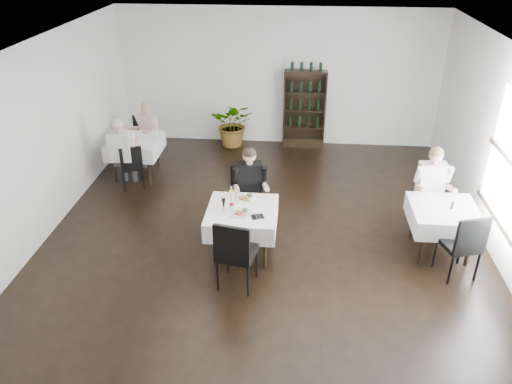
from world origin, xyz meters
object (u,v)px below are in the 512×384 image
diner_main (250,184)px  main_table (242,218)px  potted_tree (234,124)px  wine_shelf (304,110)px

diner_main → main_table: bearing=-94.8°
potted_tree → wine_shelf: bearing=4.2°
wine_shelf → potted_tree: (-1.57, -0.11, -0.33)m
potted_tree → diner_main: diner_main is taller
main_table → potted_tree: size_ratio=1.00×
wine_shelf → potted_tree: wine_shelf is taller
wine_shelf → main_table: (-0.90, -4.31, -0.23)m
main_table → diner_main: diner_main is taller
wine_shelf → diner_main: wine_shelf is taller
main_table → diner_main: 0.70m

